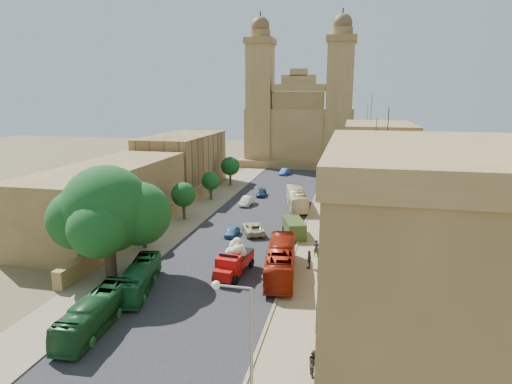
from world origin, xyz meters
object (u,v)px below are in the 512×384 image
at_px(bus_green_south, 95,313).
at_px(car_dkblue, 261,193).
at_px(bus_green_north, 139,278).
at_px(streetlamp, 242,339).
at_px(ficus_tree, 108,212).
at_px(street_tree_d, 230,166).
at_px(pedestrian_b, 314,363).
at_px(olive_pickup, 294,228).
at_px(bus_cream_east, 297,198).
at_px(bus_red_east, 281,260).
at_px(car_blue_a, 232,232).
at_px(car_cream, 253,228).
at_px(pedestrian_a, 316,248).
at_px(church, 301,126).
at_px(street_tree_b, 183,195).
at_px(red_truck, 234,259).
at_px(pedestrian_c, 309,259).
at_px(car_white_a, 247,201).
at_px(car_white_b, 296,194).
at_px(street_tree_c, 211,181).
at_px(car_blue_b, 285,172).

xyz_separation_m(bus_green_south, car_dkblue, (3.30, 45.08, -0.68)).
bearing_deg(bus_green_north, streetlamp, -59.20).
relative_size(ficus_tree, street_tree_d, 1.94).
bearing_deg(pedestrian_b, street_tree_d, 0.79).
relative_size(ficus_tree, olive_pickup, 2.03).
relative_size(olive_pickup, bus_green_north, 0.61).
bearing_deg(bus_cream_east, bus_red_east, 81.07).
bearing_deg(bus_green_south, pedestrian_b, -11.06).
distance_m(street_tree_d, bus_green_south, 53.05).
relative_size(bus_cream_east, car_blue_a, 3.24).
xyz_separation_m(car_cream, pedestrian_a, (8.49, -6.32, 0.25)).
relative_size(church, street_tree_b, 6.83).
xyz_separation_m(red_truck, car_blue_a, (-3.33, 11.29, -0.97)).
distance_m(street_tree_b, bus_cream_east, 17.84).
distance_m(street_tree_d, pedestrian_c, 42.51).
xyz_separation_m(streetlamp, car_blue_a, (-9.06, 30.35, -4.64)).
height_order(church, streetlamp, church).
bearing_deg(streetlamp, car_white_a, 103.46).
relative_size(ficus_tree, car_white_b, 3.05).
relative_size(bus_green_south, bus_green_north, 1.03).
relative_size(street_tree_c, bus_red_east, 0.43).
bearing_deg(pedestrian_a, car_white_a, -41.44).
height_order(car_blue_a, pedestrian_a, pedestrian_a).
bearing_deg(red_truck, street_tree_d, 106.31).
bearing_deg(pedestrian_c, car_blue_b, 173.71).
xyz_separation_m(ficus_tree, car_blue_b, (7.97, 57.61, -5.79)).
height_order(car_white_a, car_dkblue, car_white_a).
relative_size(street_tree_b, car_blue_b, 1.31).
relative_size(bus_green_south, car_dkblue, 2.29).
bearing_deg(pedestrian_b, streetlamp, 127.24).
relative_size(bus_green_north, car_white_b, 2.44).
bearing_deg(car_white_a, bus_red_east, -63.50).
bearing_deg(streetlamp, olive_pickup, 92.74).
bearing_deg(bus_green_south, car_cream, 71.25).
distance_m(car_white_b, pedestrian_c, 30.71).
bearing_deg(car_white_b, bus_red_east, 94.43).
xyz_separation_m(bus_red_east, pedestrian_b, (4.50, -14.76, -0.66)).
distance_m(bus_green_north, car_blue_b, 59.97).
bearing_deg(ficus_tree, car_cream, 56.66).
bearing_deg(car_cream, church, -112.31).
distance_m(car_white_a, car_dkblue, 6.75).
bearing_deg(car_blue_a, streetlamp, -70.52).
bearing_deg(street_tree_d, streetlamp, -73.54).
xyz_separation_m(bus_cream_east, pedestrian_a, (4.69, -20.24, -0.52)).
distance_m(car_white_b, car_blue_b, 21.90).
bearing_deg(pedestrian_b, car_blue_a, 5.92).
relative_size(bus_red_east, pedestrian_c, 5.68).
bearing_deg(red_truck, streetlamp, -73.24).
bearing_deg(car_blue_a, bus_green_north, -100.72).
xyz_separation_m(street_tree_b, car_cream, (11.00, -4.18, -2.84)).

